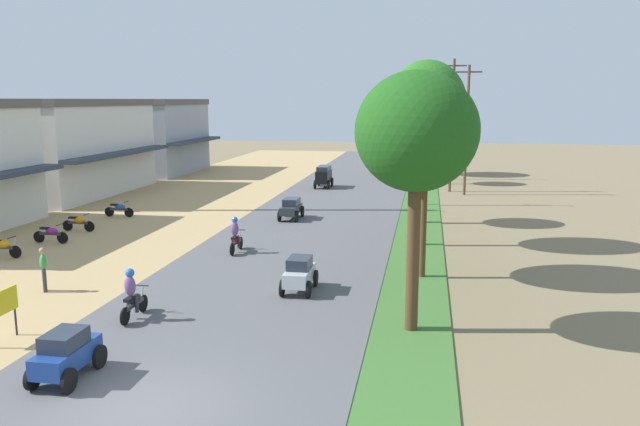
# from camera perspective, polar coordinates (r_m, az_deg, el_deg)

# --- Properties ---
(ground_plane) EXTENTS (180.00, 180.00, 0.00)m
(ground_plane) POSITION_cam_1_polar(r_m,az_deg,el_deg) (14.99, -15.80, -17.21)
(ground_plane) COLOR #7A6B4C
(road_strip) EXTENTS (9.00, 140.00, 0.08)m
(road_strip) POSITION_cam_1_polar(r_m,az_deg,el_deg) (14.97, -15.81, -17.08)
(road_strip) COLOR #565659
(road_strip) RESTS_ON ground
(shophouse_mid) EXTENTS (9.15, 13.83, 6.90)m
(shophouse_mid) POSITION_cam_1_polar(r_m,az_deg,el_deg) (48.75, -22.55, 5.61)
(shophouse_mid) COLOR silver
(shophouse_mid) RESTS_ON ground
(shophouse_far) EXTENTS (9.64, 10.79, 6.90)m
(shophouse_far) POSITION_cam_1_polar(r_m,az_deg,el_deg) (60.90, -15.58, 6.82)
(shophouse_far) COLOR #999EA8
(shophouse_far) RESTS_ON ground
(parked_motorbike_second) EXTENTS (1.80, 0.54, 0.94)m
(parked_motorbike_second) POSITION_cam_1_polar(r_m,az_deg,el_deg) (30.30, -27.15, -2.77)
(parked_motorbike_second) COLOR black
(parked_motorbike_second) RESTS_ON dirt_shoulder
(parked_motorbike_third) EXTENTS (1.80, 0.54, 0.94)m
(parked_motorbike_third) POSITION_cam_1_polar(r_m,az_deg,el_deg) (32.37, -23.50, -1.70)
(parked_motorbike_third) COLOR black
(parked_motorbike_third) RESTS_ON dirt_shoulder
(parked_motorbike_fourth) EXTENTS (1.80, 0.54, 0.94)m
(parked_motorbike_fourth) POSITION_cam_1_polar(r_m,az_deg,el_deg) (34.71, -21.31, -0.78)
(parked_motorbike_fourth) COLOR black
(parked_motorbike_fourth) RESTS_ON dirt_shoulder
(parked_motorbike_fifth) EXTENTS (1.80, 0.54, 0.94)m
(parked_motorbike_fifth) POSITION_cam_1_polar(r_m,az_deg,el_deg) (38.18, -17.96, 0.39)
(parked_motorbike_fifth) COLOR black
(parked_motorbike_fifth) RESTS_ON dirt_shoulder
(street_signboard) EXTENTS (0.06, 1.30, 1.50)m
(street_signboard) POSITION_cam_1_polar(r_m,az_deg,el_deg) (19.82, -27.17, -7.64)
(street_signboard) COLOR #262628
(street_signboard) RESTS_ON dirt_shoulder
(pedestrian_on_shoulder) EXTENTS (0.40, 0.43, 1.62)m
(pedestrian_on_shoulder) POSITION_cam_1_polar(r_m,az_deg,el_deg) (24.28, -24.08, -4.56)
(pedestrian_on_shoulder) COLOR #33333D
(pedestrian_on_shoulder) RESTS_ON dirt_shoulder
(median_tree_nearest) EXTENTS (3.52, 3.52, 7.62)m
(median_tree_nearest) POSITION_cam_1_polar(r_m,az_deg,el_deg) (17.92, 8.85, 7.23)
(median_tree_nearest) COLOR #4C351E
(median_tree_nearest) RESTS_ON median_strip
(median_tree_second) EXTENTS (3.98, 3.98, 7.70)m
(median_tree_second) POSITION_cam_1_polar(r_m,az_deg,el_deg) (23.69, 9.73, 7.41)
(median_tree_second) COLOR #4C351E
(median_tree_second) RESTS_ON median_strip
(median_tree_third) EXTENTS (3.64, 3.64, 8.58)m
(median_tree_third) POSITION_cam_1_polar(r_m,az_deg,el_deg) (29.16, 9.78, 9.62)
(median_tree_third) COLOR #4C351E
(median_tree_third) RESTS_ON median_strip
(median_tree_fourth) EXTENTS (3.17, 3.17, 6.64)m
(median_tree_fourth) POSITION_cam_1_polar(r_m,az_deg,el_deg) (34.61, 8.92, 7.53)
(median_tree_fourth) COLOR #4C351E
(median_tree_fourth) RESTS_ON median_strip
(median_tree_fifth) EXTENTS (2.93, 2.93, 6.78)m
(median_tree_fifth) POSITION_cam_1_polar(r_m,az_deg,el_deg) (51.37, 9.64, 8.56)
(median_tree_fifth) COLOR #4C351E
(median_tree_fifth) RESTS_ON median_strip
(median_tree_sixth) EXTENTS (4.52, 4.52, 7.56)m
(median_tree_sixth) POSITION_cam_1_polar(r_m,az_deg,el_deg) (57.85, 9.73, 8.84)
(median_tree_sixth) COLOR #4C351E
(median_tree_sixth) RESTS_ON median_strip
(streetlamp_near) EXTENTS (3.16, 0.20, 7.30)m
(streetlamp_near) POSITION_cam_1_polar(r_m,az_deg,el_deg) (40.77, 9.56, 6.66)
(streetlamp_near) COLOR gray
(streetlamp_near) RESTS_ON median_strip
(streetlamp_mid) EXTENTS (3.16, 0.20, 7.95)m
(streetlamp_mid) POSITION_cam_1_polar(r_m,az_deg,el_deg) (54.36, 9.67, 7.91)
(streetlamp_mid) COLOR gray
(streetlamp_mid) RESTS_ON median_strip
(utility_pole_near) EXTENTS (1.80, 0.20, 9.78)m
(utility_pole_near) POSITION_cam_1_polar(r_m,az_deg,el_deg) (47.44, 12.04, 8.03)
(utility_pole_near) COLOR brown
(utility_pole_near) RESTS_ON ground
(utility_pole_far) EXTENTS (1.80, 0.20, 9.26)m
(utility_pole_far) POSITION_cam_1_polar(r_m,az_deg,el_deg) (45.98, 13.34, 7.59)
(utility_pole_far) COLOR brown
(utility_pole_far) RESTS_ON ground
(car_hatchback_blue) EXTENTS (1.04, 2.00, 1.23)m
(car_hatchback_blue) POSITION_cam_1_polar(r_m,az_deg,el_deg) (16.73, -22.30, -11.82)
(car_hatchback_blue) COLOR navy
(car_hatchback_blue) RESTS_ON road_strip
(car_hatchback_silver) EXTENTS (1.04, 2.00, 1.23)m
(car_hatchback_silver) POSITION_cam_1_polar(r_m,az_deg,el_deg) (22.25, -1.91, -5.53)
(car_hatchback_silver) COLOR #B7BCC1
(car_hatchback_silver) RESTS_ON road_strip
(car_sedan_charcoal) EXTENTS (1.10, 2.26, 1.19)m
(car_sedan_charcoal) POSITION_cam_1_polar(r_m,az_deg,el_deg) (35.59, -2.66, 0.50)
(car_sedan_charcoal) COLOR #282D33
(car_sedan_charcoal) RESTS_ON road_strip
(car_van_black) EXTENTS (1.19, 2.41, 1.67)m
(car_van_black) POSITION_cam_1_polar(r_m,az_deg,el_deg) (48.39, 0.35, 3.47)
(car_van_black) COLOR black
(car_van_black) RESTS_ON road_strip
(motorbike_foreground_rider) EXTENTS (0.54, 1.80, 1.66)m
(motorbike_foreground_rider) POSITION_cam_1_polar(r_m,az_deg,el_deg) (20.30, -16.85, -7.24)
(motorbike_foreground_rider) COLOR black
(motorbike_foreground_rider) RESTS_ON road_strip
(motorbike_ahead_second) EXTENTS (0.54, 1.80, 1.66)m
(motorbike_ahead_second) POSITION_cam_1_polar(r_m,az_deg,el_deg) (28.00, -7.75, -2.07)
(motorbike_ahead_second) COLOR black
(motorbike_ahead_second) RESTS_ON road_strip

